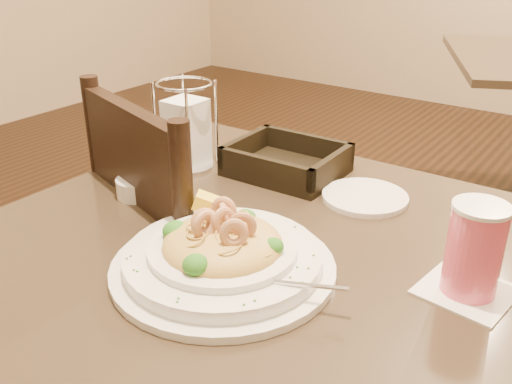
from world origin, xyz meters
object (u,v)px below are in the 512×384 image
Objects in this scene: dining_chair_near at (200,276)px; bread_basket at (286,164)px; napkin_caddy at (187,131)px; pasta_bowl at (223,253)px; main_table at (250,347)px; side_plate at (365,197)px; drink_glass at (474,250)px; butter_ramekin at (138,187)px.

bread_basket is at bearing -113.18° from dining_chair_near.
dining_chair_near reaches higher than napkin_caddy.
dining_chair_near is at bearing -130.82° from bread_basket.
pasta_bowl reaches higher than bread_basket.
bread_basket is (-0.10, 0.27, 0.25)m from main_table.
main_table is at bearing 103.72° from pasta_bowl.
pasta_bowl reaches higher than side_plate.
dining_chair_near is 6.71× the size of drink_glass.
drink_glass reaches higher than pasta_bowl.
napkin_caddy is at bearing -22.00° from dining_chair_near.
main_table is 5.47× the size of side_plate.
butter_ramekin is (0.02, -0.17, -0.06)m from napkin_caddy.
side_plate is at bearing 70.19° from main_table.
main_table is at bearing -109.81° from side_plate.
side_plate is 1.98× the size of butter_ramekin.
dining_chair_near is 4.04× the size of bread_basket.
pasta_bowl is 0.36m from drink_glass.
drink_glass is at bearing -25.69° from bread_basket.
bread_basket is at bearing 108.65° from pasta_bowl.
main_table is at bearing -69.59° from bread_basket.
bread_basket is 2.77× the size of butter_ramekin.
napkin_caddy reaches higher than pasta_bowl.
side_plate is (0.19, -0.02, -0.02)m from bread_basket.
bread_basket is (0.13, 0.15, 0.25)m from dining_chair_near.
dining_chair_near reaches higher than bread_basket.
napkin_caddy is at bearing 97.78° from butter_ramekin.
napkin_caddy is (-0.32, 0.29, 0.05)m from pasta_bowl.
drink_glass is 0.66m from napkin_caddy.
side_plate is at bearing 79.40° from pasta_bowl.
pasta_bowl is 1.64× the size of bread_basket.
pasta_bowl reaches higher than butter_ramekin.
napkin_caddy is 0.40m from side_plate.
napkin_caddy is at bearing 168.99° from drink_glass.
dining_chair_near is 4.94× the size of napkin_caddy.
butter_ramekin is (-0.30, 0.11, -0.01)m from pasta_bowl.
main_table is 10.81× the size of butter_ramekin.
main_table is at bearing -2.73° from butter_ramekin.
bread_basket is at bearing 154.31° from drink_glass.
dining_chair_near is at bearing 138.08° from pasta_bowl.
dining_chair_near reaches higher than drink_glass.
butter_ramekin is at bearing -146.85° from side_plate.
drink_glass is 0.84× the size of side_plate.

